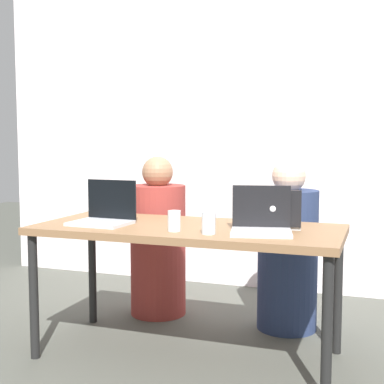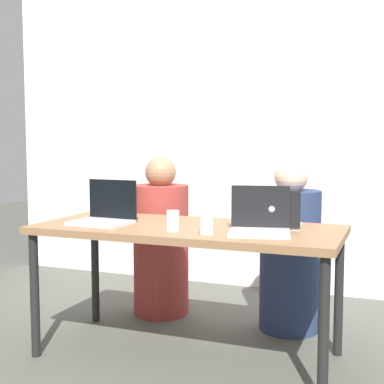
{
  "view_description": "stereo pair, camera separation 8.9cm",
  "coord_description": "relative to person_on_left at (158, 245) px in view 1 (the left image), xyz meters",
  "views": [
    {
      "loc": [
        0.99,
        -2.71,
        1.19
      ],
      "look_at": [
        0.0,
        0.07,
        0.91
      ],
      "focal_mm": 50.0,
      "sensor_mm": 36.0,
      "label": 1
    },
    {
      "loc": [
        1.07,
        -2.68,
        1.19
      ],
      "look_at": [
        0.0,
        0.07,
        0.91
      ],
      "focal_mm": 50.0,
      "sensor_mm": 36.0,
      "label": 2
    }
  ],
  "objects": [
    {
      "name": "desk",
      "position": [
        0.45,
        -0.63,
        0.18
      ],
      "size": [
        1.66,
        0.73,
        0.73
      ],
      "color": "brown",
      "rests_on": "ground"
    },
    {
      "name": "person_on_left",
      "position": [
        0.0,
        0.0,
        0.0
      ],
      "size": [
        0.4,
        0.4,
        1.09
      ],
      "rotation": [
        0.0,
        0.0,
        3.09
      ],
      "color": "#98342E",
      "rests_on": "ground"
    },
    {
      "name": "ground_plane",
      "position": [
        0.45,
        -0.63,
        -0.48
      ],
      "size": [
        12.0,
        12.0,
        0.0
      ],
      "primitive_type": "plane",
      "color": "#4B4D45"
    },
    {
      "name": "water_glass_right",
      "position": [
        0.63,
        -0.83,
        0.29
      ],
      "size": [
        0.07,
        0.07,
        0.11
      ],
      "color": "silver",
      "rests_on": "desk"
    },
    {
      "name": "laptop_front_right",
      "position": [
        0.87,
        -0.71,
        0.3
      ],
      "size": [
        0.34,
        0.3,
        0.23
      ],
      "rotation": [
        0.0,
        0.0,
        0.22
      ],
      "color": "silver",
      "rests_on": "desk"
    },
    {
      "name": "water_glass_center",
      "position": [
        0.44,
        -0.81,
        0.29
      ],
      "size": [
        0.07,
        0.07,
        0.11
      ],
      "color": "white",
      "rests_on": "desk"
    },
    {
      "name": "person_on_right",
      "position": [
        0.89,
        -0.0,
        -0.0
      ],
      "size": [
        0.38,
        0.38,
        1.08
      ],
      "rotation": [
        0.0,
        0.0,
        3.13
      ],
      "color": "navy",
      "rests_on": "ground"
    },
    {
      "name": "laptop_back_right",
      "position": [
        0.9,
        -0.54,
        0.29
      ],
      "size": [
        0.32,
        0.26,
        0.21
      ],
      "rotation": [
        0.0,
        0.0,
        3.28
      ],
      "color": "#AFB3B5",
      "rests_on": "desk"
    },
    {
      "name": "back_wall",
      "position": [
        0.45,
        0.92,
        0.79
      ],
      "size": [
        4.5,
        0.1,
        2.54
      ],
      "primitive_type": "cube",
      "color": "silver",
      "rests_on": "ground"
    },
    {
      "name": "laptop_front_left",
      "position": [
        -0.02,
        -0.7,
        0.3
      ],
      "size": [
        0.33,
        0.29,
        0.24
      ],
      "rotation": [
        0.0,
        0.0,
        -0.05
      ],
      "color": "silver",
      "rests_on": "desk"
    }
  ]
}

